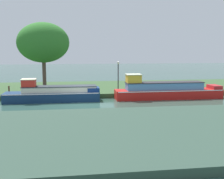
% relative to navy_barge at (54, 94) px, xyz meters
% --- Properties ---
extents(ground_plane, '(120.00, 120.00, 0.00)m').
position_rel_navy_barge_xyz_m(ground_plane, '(2.39, -1.20, -0.65)').
color(ground_plane, '#315347').
extents(riverbank_far, '(72.00, 10.00, 0.40)m').
position_rel_navy_barge_xyz_m(riverbank_far, '(2.39, 5.80, -0.45)').
color(riverbank_far, '#34522D').
rests_on(riverbank_far, ground_plane).
extents(riverbank_near, '(72.00, 10.00, 0.40)m').
position_rel_navy_barge_xyz_m(riverbank_near, '(2.39, -10.20, -0.45)').
color(riverbank_near, '#2E4539').
rests_on(riverbank_near, ground_plane).
extents(navy_barge, '(7.88, 1.75, 1.93)m').
position_rel_navy_barge_xyz_m(navy_barge, '(0.00, 0.00, 0.00)').
color(navy_barge, navy).
rests_on(navy_barge, ground_plane).
extents(red_narrowboat, '(9.55, 1.78, 2.22)m').
position_rel_navy_barge_xyz_m(red_narrowboat, '(9.82, 0.00, 0.06)').
color(red_narrowboat, red).
rests_on(red_narrowboat, ground_plane).
extents(willow_tree_left, '(5.32, 4.25, 6.68)m').
position_rel_navy_barge_xyz_m(willow_tree_left, '(-1.36, 6.00, 4.36)').
color(willow_tree_left, brown).
rests_on(willow_tree_left, riverbank_far).
extents(lamp_post, '(0.24, 0.24, 2.84)m').
position_rel_navy_barge_xyz_m(lamp_post, '(5.81, 2.15, 1.55)').
color(lamp_post, '#333338').
rests_on(lamp_post, riverbank_far).
extents(mooring_post_near, '(0.13, 0.13, 0.78)m').
position_rel_navy_barge_xyz_m(mooring_post_near, '(-3.96, 1.46, 0.15)').
color(mooring_post_near, '#563225').
rests_on(mooring_post_near, riverbank_far).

